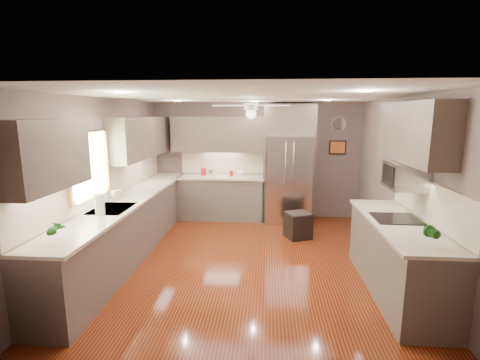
# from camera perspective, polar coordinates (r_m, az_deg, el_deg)

# --- Properties ---
(floor) EXTENTS (5.00, 5.00, 0.00)m
(floor) POSITION_cam_1_polar(r_m,az_deg,el_deg) (5.58, 1.52, -13.05)
(floor) COLOR #4B100A
(floor) RESTS_ON ground
(ceiling) EXTENTS (5.00, 5.00, 0.00)m
(ceiling) POSITION_cam_1_polar(r_m,az_deg,el_deg) (5.11, 1.67, 13.53)
(ceiling) COLOR white
(ceiling) RESTS_ON ground
(wall_back) EXTENTS (4.50, 0.00, 4.50)m
(wall_back) POSITION_cam_1_polar(r_m,az_deg,el_deg) (7.67, 2.60, 3.24)
(wall_back) COLOR brown
(wall_back) RESTS_ON ground
(wall_front) EXTENTS (4.50, 0.00, 4.50)m
(wall_front) POSITION_cam_1_polar(r_m,az_deg,el_deg) (2.80, -1.21, -10.27)
(wall_front) COLOR brown
(wall_front) RESTS_ON ground
(wall_left) EXTENTS (0.00, 5.00, 5.00)m
(wall_left) POSITION_cam_1_polar(r_m,az_deg,el_deg) (5.77, -21.31, 0.02)
(wall_left) COLOR brown
(wall_left) RESTS_ON ground
(wall_right) EXTENTS (0.00, 5.00, 5.00)m
(wall_right) POSITION_cam_1_polar(r_m,az_deg,el_deg) (5.56, 25.43, -0.69)
(wall_right) COLOR brown
(wall_right) RESTS_ON ground
(canister_a) EXTENTS (0.13, 0.13, 0.18)m
(canister_a) POSITION_cam_1_polar(r_m,az_deg,el_deg) (7.56, -5.97, 1.33)
(canister_a) COLOR maroon
(canister_a) RESTS_ON back_run
(canister_b) EXTENTS (0.12, 0.12, 0.15)m
(canister_b) POSITION_cam_1_polar(r_m,az_deg,el_deg) (7.51, -4.77, 1.20)
(canister_b) COLOR silver
(canister_b) RESTS_ON back_run
(canister_c) EXTENTS (0.14, 0.14, 0.18)m
(canister_c) POSITION_cam_1_polar(r_m,az_deg,el_deg) (7.49, -4.08, 1.34)
(canister_c) COLOR beige
(canister_c) RESTS_ON back_run
(canister_d) EXTENTS (0.10, 0.10, 0.12)m
(canister_d) POSITION_cam_1_polar(r_m,az_deg,el_deg) (7.45, -1.45, 1.08)
(canister_d) COLOR maroon
(canister_d) RESTS_ON back_run
(soap_bottle) EXTENTS (0.12, 0.12, 0.21)m
(soap_bottle) POSITION_cam_1_polar(r_m,az_deg,el_deg) (5.75, -19.57, -2.01)
(soap_bottle) COLOR white
(soap_bottle) RESTS_ON left_run
(potted_plant_left) EXTENTS (0.16, 0.12, 0.28)m
(potted_plant_left) POSITION_cam_1_polar(r_m,az_deg,el_deg) (4.13, -28.17, -7.05)
(potted_plant_left) COLOR #1C4F16
(potted_plant_left) RESTS_ON left_run
(potted_plant_right) EXTENTS (0.19, 0.16, 0.29)m
(potted_plant_right) POSITION_cam_1_polar(r_m,az_deg,el_deg) (4.07, 28.48, -7.24)
(potted_plant_right) COLOR #1C4F16
(potted_plant_right) RESTS_ON right_run
(bowl) EXTENTS (0.23, 0.23, 0.05)m
(bowl) POSITION_cam_1_polar(r_m,az_deg,el_deg) (7.40, 0.14, 0.75)
(bowl) COLOR beige
(bowl) RESTS_ON back_run
(left_run) EXTENTS (0.65, 4.70, 1.45)m
(left_run) POSITION_cam_1_polar(r_m,az_deg,el_deg) (5.97, -17.60, -7.00)
(left_run) COLOR #50413A
(left_run) RESTS_ON ground
(back_run) EXTENTS (1.85, 0.65, 1.45)m
(back_run) POSITION_cam_1_polar(r_m,az_deg,el_deg) (7.58, -3.02, -2.74)
(back_run) COLOR #50413A
(back_run) RESTS_ON ground
(uppers) EXTENTS (4.50, 4.70, 0.95)m
(uppers) POSITION_cam_1_polar(r_m,az_deg,el_deg) (5.91, -5.25, 7.02)
(uppers) COLOR #50413A
(uppers) RESTS_ON wall_left
(window) EXTENTS (0.05, 1.12, 0.92)m
(window) POSITION_cam_1_polar(r_m,az_deg,el_deg) (5.28, -23.58, 2.20)
(window) COLOR #BFF2B2
(window) RESTS_ON wall_left
(sink) EXTENTS (0.50, 0.70, 0.32)m
(sink) POSITION_cam_1_polar(r_m,az_deg,el_deg) (5.27, -20.28, -4.71)
(sink) COLOR silver
(sink) RESTS_ON left_run
(refrigerator) EXTENTS (1.06, 0.75, 2.45)m
(refrigerator) POSITION_cam_1_polar(r_m,az_deg,el_deg) (7.35, 7.97, 2.33)
(refrigerator) COLOR silver
(refrigerator) RESTS_ON ground
(right_run) EXTENTS (0.70, 2.20, 1.45)m
(right_run) POSITION_cam_1_polar(r_m,az_deg,el_deg) (4.93, 24.44, -11.25)
(right_run) COLOR #50413A
(right_run) RESTS_ON ground
(microwave) EXTENTS (0.43, 0.55, 0.34)m
(microwave) POSITION_cam_1_polar(r_m,az_deg,el_deg) (4.94, 25.43, 0.70)
(microwave) COLOR silver
(microwave) RESTS_ON wall_right
(ceiling_fan) EXTENTS (1.18, 1.18, 0.32)m
(ceiling_fan) POSITION_cam_1_polar(r_m,az_deg,el_deg) (5.40, 1.83, 11.60)
(ceiling_fan) COLOR white
(ceiling_fan) RESTS_ON ceiling
(recessed_lights) EXTENTS (2.84, 3.14, 0.01)m
(recessed_lights) POSITION_cam_1_polar(r_m,az_deg,el_deg) (5.51, 1.47, 13.27)
(recessed_lights) COLOR white
(recessed_lights) RESTS_ON ceiling
(wall_clock) EXTENTS (0.30, 0.03, 0.30)m
(wall_clock) POSITION_cam_1_polar(r_m,az_deg,el_deg) (7.73, 15.89, 8.86)
(wall_clock) COLOR white
(wall_clock) RESTS_ON wall_back
(framed_print) EXTENTS (0.36, 0.03, 0.30)m
(framed_print) POSITION_cam_1_polar(r_m,az_deg,el_deg) (7.75, 15.71, 5.17)
(framed_print) COLOR black
(framed_print) RESTS_ON wall_back
(stool) EXTENTS (0.54, 0.54, 0.48)m
(stool) POSITION_cam_1_polar(r_m,az_deg,el_deg) (6.55, 9.48, -7.31)
(stool) COLOR black
(stool) RESTS_ON ground
(paper_towel) EXTENTS (0.12, 0.12, 0.31)m
(paper_towel) POSITION_cam_1_polar(r_m,az_deg,el_deg) (4.94, -22.03, -3.77)
(paper_towel) COLOR white
(paper_towel) RESTS_ON left_run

